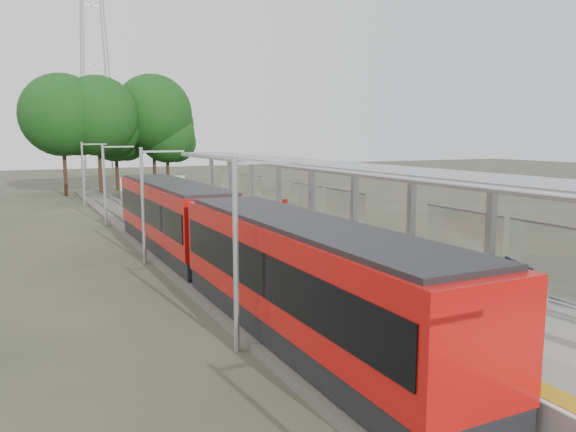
# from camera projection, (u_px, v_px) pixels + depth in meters

# --- Properties ---
(trackbed) EXTENTS (3.00, 70.00, 0.24)m
(trackbed) POSITION_uv_depth(u_px,v_px,m) (177.00, 253.00, 27.90)
(trackbed) COLOR #59544C
(trackbed) RESTS_ON ground
(platform) EXTENTS (6.00, 50.00, 1.00)m
(platform) POSITION_uv_depth(u_px,v_px,m) (260.00, 239.00, 29.81)
(platform) COLOR gray
(platform) RESTS_ON ground
(tactile_strip) EXTENTS (0.60, 50.00, 0.02)m
(tactile_strip) POSITION_uv_depth(u_px,v_px,m) (214.00, 233.00, 28.62)
(tactile_strip) COLOR #C89117
(tactile_strip) RESTS_ON platform
(end_fence) EXTENTS (6.00, 0.10, 1.20)m
(end_fence) POSITION_uv_depth(u_px,v_px,m) (153.00, 183.00, 51.83)
(end_fence) COLOR #9EA0A5
(end_fence) RESTS_ON platform
(train) EXTENTS (2.74, 27.60, 3.62)m
(train) POSITION_uv_depth(u_px,v_px,m) (220.00, 236.00, 21.79)
(train) COLOR black
(train) RESTS_ON ground
(canopy) EXTENTS (3.27, 38.00, 3.66)m
(canopy) POSITION_uv_depth(u_px,v_px,m) (323.00, 172.00, 26.59)
(canopy) COLOR #9EA0A5
(canopy) RESTS_ON platform
(pylon) EXTENTS (8.00, 4.00, 38.00)m
(pylon) POSITION_uv_depth(u_px,v_px,m) (93.00, 35.00, 73.84)
(pylon) COLOR #9EA0A5
(pylon) RESTS_ON ground
(tree_cluster) EXTENTS (17.71, 11.04, 12.45)m
(tree_cluster) POSITION_uv_depth(u_px,v_px,m) (116.00, 119.00, 57.75)
(tree_cluster) COLOR #382316
(tree_cluster) RESTS_ON ground
(catenary_masts) EXTENTS (2.08, 48.16, 5.40)m
(catenary_masts) POSITION_uv_depth(u_px,v_px,m) (145.00, 201.00, 25.87)
(catenary_masts) COLOR #9EA0A5
(catenary_masts) RESTS_ON ground
(bench_near) EXTENTS (1.13, 1.76, 1.16)m
(bench_near) POSITION_uv_depth(u_px,v_px,m) (520.00, 279.00, 17.01)
(bench_near) COLOR #0D1745
(bench_near) RESTS_ON platform
(bench_mid) EXTENTS (0.67, 1.51, 1.00)m
(bench_mid) POSITION_uv_depth(u_px,v_px,m) (370.00, 239.00, 24.14)
(bench_mid) COLOR #0D1745
(bench_mid) RESTS_ON platform
(bench_far) EXTENTS (0.65, 1.53, 1.01)m
(bench_far) POSITION_uv_depth(u_px,v_px,m) (275.00, 210.00, 33.47)
(bench_far) COLOR #0D1745
(bench_far) RESTS_ON platform
(info_pillar_far) EXTENTS (0.37, 0.37, 1.63)m
(info_pillar_far) POSITION_uv_depth(u_px,v_px,m) (285.00, 217.00, 29.42)
(info_pillar_far) COLOR beige
(info_pillar_far) RESTS_ON platform
(litter_bin) EXTENTS (0.61, 0.61, 1.00)m
(litter_bin) POSITION_uv_depth(u_px,v_px,m) (283.00, 215.00, 31.34)
(litter_bin) COLOR #9EA0A5
(litter_bin) RESTS_ON platform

